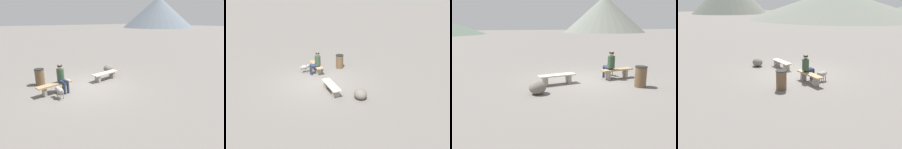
{
  "view_description": "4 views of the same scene",
  "coord_description": "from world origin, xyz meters",
  "views": [
    {
      "loc": [
        4.36,
        7.57,
        3.33
      ],
      "look_at": [
        -0.6,
        1.32,
        0.87
      ],
      "focal_mm": 28.62,
      "sensor_mm": 36.0,
      "label": 1
    },
    {
      "loc": [
        -11.07,
        2.35,
        5.06
      ],
      "look_at": [
        -0.38,
        -1.01,
        0.48
      ],
      "focal_mm": 35.78,
      "sensor_mm": 36.0,
      "label": 2
    },
    {
      "loc": [
        -3.92,
        -9.22,
        2.54
      ],
      "look_at": [
        -1.16,
        -0.58,
        0.47
      ],
      "focal_mm": 35.02,
      "sensor_mm": 36.0,
      "label": 3
    },
    {
      "loc": [
        10.83,
        -5.85,
        3.72
      ],
      "look_at": [
        1.46,
        -1.2,
        0.51
      ],
      "focal_mm": 37.66,
      "sensor_mm": 36.0,
      "label": 4
    }
  ],
  "objects": [
    {
      "name": "boulder",
      "position": [
        -2.48,
        -1.45,
        0.25
      ],
      "size": [
        0.77,
        0.71,
        0.5
      ],
      "primitive_type": "ellipsoid",
      "rotation": [
        0.0,
        0.0,
        1.79
      ],
      "color": "#6B665B",
      "rests_on": "ground"
    },
    {
      "name": "bench_left",
      "position": [
        -1.4,
        -0.33,
        0.29
      ],
      "size": [
        1.67,
        0.6,
        0.43
      ],
      "rotation": [
        0.0,
        0.0,
        0.11
      ],
      "color": "gray",
      "rests_on": "ground"
    },
    {
      "name": "bench_right",
      "position": [
        1.62,
        -0.22,
        0.35
      ],
      "size": [
        1.68,
        0.55,
        0.47
      ],
      "rotation": [
        0.0,
        0.0,
        0.11
      ],
      "color": "gray",
      "rests_on": "ground"
    },
    {
      "name": "dog",
      "position": [
        1.66,
        0.46,
        0.35
      ],
      "size": [
        0.3,
        0.65,
        0.5
      ],
      "rotation": [
        0.0,
        0.0,
        4.83
      ],
      "color": "gray",
      "rests_on": "ground"
    },
    {
      "name": "seated_person",
      "position": [
        1.26,
        -0.17,
        0.76
      ],
      "size": [
        0.39,
        0.67,
        1.32
      ],
      "rotation": [
        0.0,
        0.0,
        0.13
      ],
      "color": "#2D4733",
      "rests_on": "ground"
    },
    {
      "name": "ground",
      "position": [
        0.0,
        0.0,
        -0.03
      ],
      "size": [
        210.0,
        210.0,
        0.06
      ],
      "primitive_type": "cube",
      "color": "slate"
    },
    {
      "name": "distant_peak_1",
      "position": [
        -39.04,
        31.73,
        3.54
      ],
      "size": [
        43.86,
        43.86,
        7.08
      ],
      "primitive_type": "cone",
      "color": "slate",
      "rests_on": "ground"
    },
    {
      "name": "trash_bin",
      "position": [
        1.79,
        -1.79,
        0.44
      ],
      "size": [
        0.5,
        0.5,
        0.87
      ],
      "color": "brown",
      "rests_on": "ground"
    }
  ]
}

